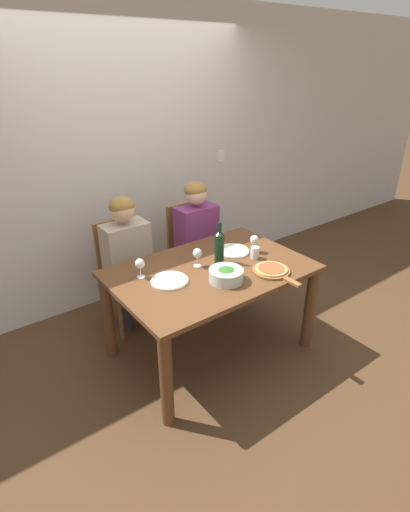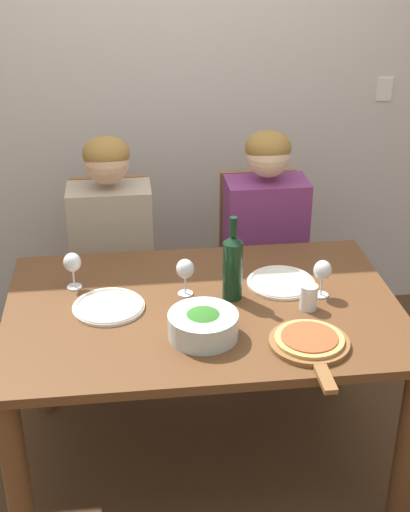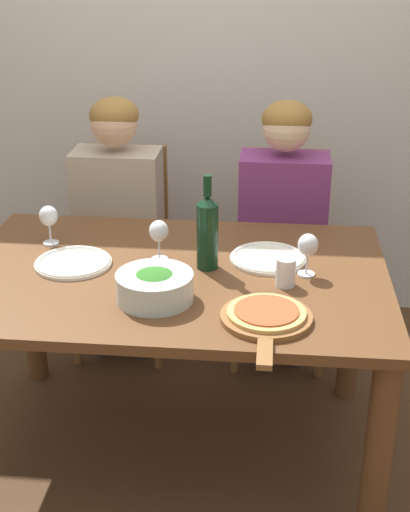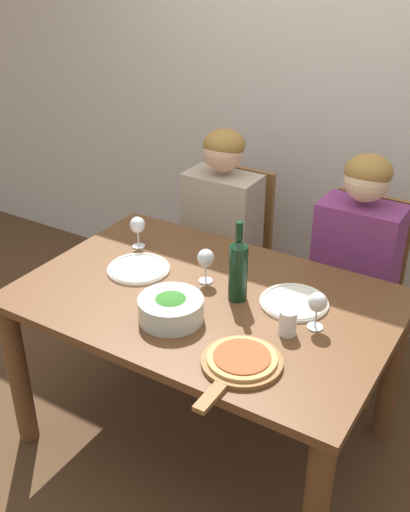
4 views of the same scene
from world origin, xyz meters
TOP-DOWN VIEW (x-y plane):
  - ground_plane at (0.00, 0.00)m, footprint 40.00×40.00m
  - back_wall at (0.00, 1.28)m, footprint 10.00×0.06m
  - dining_table at (0.00, 0.00)m, footprint 1.49×0.99m
  - chair_left at (-0.35, 0.83)m, footprint 0.42×0.42m
  - chair_right at (0.38, 0.83)m, footprint 0.42×0.42m
  - person_woman at (-0.35, 0.71)m, footprint 0.47×0.51m
  - person_man at (0.38, 0.71)m, footprint 0.47×0.51m
  - wine_bottle at (0.12, 0.05)m, footprint 0.08×0.08m
  - broccoli_bowl at (-0.02, -0.21)m, footprint 0.25×0.25m
  - dinner_plate_left at (-0.36, 0.02)m, footprint 0.27×0.27m
  - dinner_plate_right at (0.33, 0.13)m, footprint 0.27×0.27m
  - pizza_on_board at (0.33, -0.32)m, footprint 0.28×0.42m
  - wine_glass_left at (-0.49, 0.20)m, footprint 0.07×0.07m
  - wine_glass_right at (0.46, 0.02)m, footprint 0.07×0.07m
  - wine_glass_centre at (-0.06, 0.09)m, footprint 0.07×0.07m
  - water_tumbler at (0.39, -0.07)m, footprint 0.07×0.07m

SIDE VIEW (x-z plane):
  - ground_plane at x=0.00m, z-range 0.00..0.00m
  - chair_left at x=-0.35m, z-range 0.02..0.97m
  - chair_right at x=0.38m, z-range 0.02..0.97m
  - dining_table at x=0.00m, z-range 0.25..1.01m
  - person_woman at x=-0.35m, z-range 0.12..1.33m
  - person_man at x=0.38m, z-range 0.12..1.33m
  - dinner_plate_left at x=-0.36m, z-range 0.76..0.78m
  - dinner_plate_right at x=0.33m, z-range 0.76..0.78m
  - pizza_on_board at x=0.33m, z-range 0.76..0.79m
  - broccoli_bowl at x=-0.02m, z-range 0.76..0.86m
  - water_tumbler at x=0.39m, z-range 0.76..0.86m
  - wine_glass_left at x=-0.49m, z-range 0.79..0.94m
  - wine_glass_right at x=0.46m, z-range 0.79..0.94m
  - wine_glass_centre at x=-0.06m, z-range 0.79..0.94m
  - wine_bottle at x=0.12m, z-range 0.73..1.07m
  - back_wall at x=0.00m, z-range 0.00..2.70m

